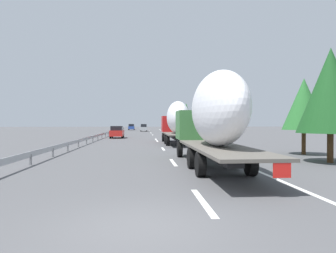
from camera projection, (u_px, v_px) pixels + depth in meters
name	position (u px, v px, depth m)	size (l,w,h in m)	color
ground_plane	(143.00, 138.00, 46.67)	(260.00, 260.00, 0.00)	#4C4C4F
lane_stripe_0	(203.00, 202.00, 8.94)	(3.20, 0.20, 0.01)	white
lane_stripe_1	(173.00, 162.00, 17.78)	(3.20, 0.20, 0.01)	white
lane_stripe_2	(163.00, 149.00, 26.99)	(3.20, 0.20, 0.01)	white
lane_stripe_3	(157.00, 141.00, 38.62)	(3.20, 0.20, 0.01)	white
lane_stripe_4	(156.00, 139.00, 42.65)	(3.20, 0.20, 0.01)	white
lane_stripe_5	(153.00, 135.00, 57.66)	(3.20, 0.20, 0.01)	white
lane_stripe_6	(151.00, 132.00, 72.18)	(3.20, 0.20, 0.01)	white
lane_stripe_7	(151.00, 133.00, 67.62)	(3.20, 0.20, 0.01)	white
lane_stripe_8	(149.00, 130.00, 92.02)	(3.20, 0.20, 0.01)	white
edge_line_right	(175.00, 136.00, 52.10)	(110.00, 0.20, 0.01)	white
truck_lead	(176.00, 120.00, 32.80)	(12.49, 2.55, 4.50)	#B21919
truck_trailing	(213.00, 116.00, 15.68)	(14.07, 2.55, 4.73)	#387038
car_red_compact	(117.00, 132.00, 45.92)	(4.43, 1.90, 1.81)	red
car_blue_sedan	(131.00, 127.00, 95.77)	(4.58, 1.87, 1.89)	#28479E
car_silver_hatch	(144.00, 128.00, 80.94)	(4.03, 1.72, 1.93)	#ADB2B7
road_sign	(178.00, 124.00, 58.83)	(0.10, 0.90, 3.07)	gray
tree_0	(186.00, 114.00, 84.97)	(3.35, 3.35, 7.73)	#472D19
tree_1	(304.00, 104.00, 22.20)	(3.05, 3.05, 5.52)	#472D19
tree_2	(331.00, 90.00, 17.65)	(3.75, 3.75, 6.62)	#472D19
tree_3	(180.00, 118.00, 89.93)	(2.70, 2.70, 6.07)	#472D19
tree_4	(193.00, 117.00, 69.32)	(3.34, 3.34, 6.04)	#472D19
guardrail_median	(105.00, 133.00, 49.18)	(94.00, 0.10, 0.76)	#9EA0A5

